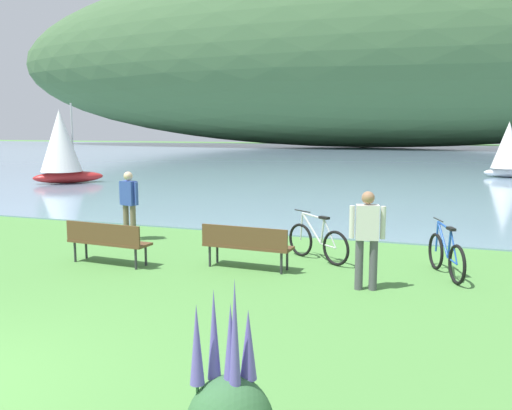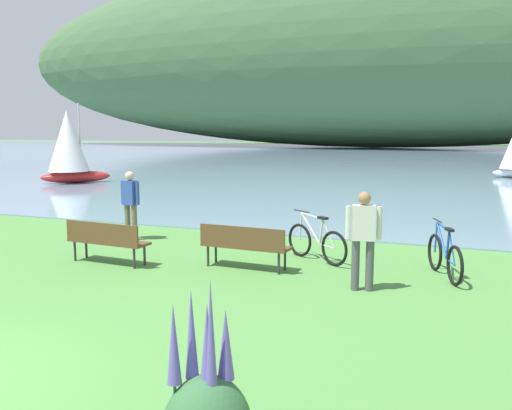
# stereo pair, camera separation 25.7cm
# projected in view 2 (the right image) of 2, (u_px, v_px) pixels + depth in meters

# --- Properties ---
(bay_water) EXTENTS (180.00, 80.00, 0.04)m
(bay_water) POSITION_uv_depth(u_px,v_px,m) (401.00, 157.00, 51.37)
(bay_water) COLOR #7A99B2
(bay_water) RESTS_ON ground
(distant_hillside) EXTENTS (118.09, 28.00, 27.66)m
(distant_hillside) POSITION_uv_depth(u_px,v_px,m) (376.00, 49.00, 76.11)
(distant_hillside) COLOR #42663D
(distant_hillside) RESTS_ON bay_water
(park_bench_near_camera) EXTENTS (1.83, 0.60, 0.88)m
(park_bench_near_camera) POSITION_uv_depth(u_px,v_px,m) (106.00, 239.00, 11.00)
(park_bench_near_camera) COLOR brown
(park_bench_near_camera) RESTS_ON ground
(park_bench_further_along) EXTENTS (1.82, 0.57, 0.88)m
(park_bench_further_along) POSITION_uv_depth(u_px,v_px,m) (244.00, 243.00, 10.58)
(park_bench_further_along) COLOR brown
(park_bench_further_along) RESTS_ON ground
(bicycle_leaning_near_bench) EXTENTS (1.53, 1.00, 1.01)m
(bicycle_leaning_near_bench) POSITION_uv_depth(u_px,v_px,m) (316.00, 242.00, 11.26)
(bicycle_leaning_near_bench) COLOR black
(bicycle_leaning_near_bench) RESTS_ON ground
(bicycle_beside_path) EXTENTS (0.70, 1.67, 1.01)m
(bicycle_beside_path) POSITION_uv_depth(u_px,v_px,m) (444.00, 256.00, 10.02)
(bicycle_beside_path) COLOR black
(bicycle_beside_path) RESTS_ON ground
(person_at_shoreline) EXTENTS (0.60, 0.30, 1.71)m
(person_at_shoreline) POSITION_uv_depth(u_px,v_px,m) (130.00, 201.00, 13.37)
(person_at_shoreline) COLOR #72604C
(person_at_shoreline) RESTS_ON ground
(person_on_the_grass) EXTENTS (0.60, 0.30, 1.71)m
(person_on_the_grass) POSITION_uv_depth(u_px,v_px,m) (363.00, 234.00, 9.13)
(person_on_the_grass) COLOR #4C4C51
(person_on_the_grass) RESTS_ON ground
(sailboat_mid_bay) EXTENTS (3.14, 3.21, 3.98)m
(sailboat_mid_bay) POSITION_uv_depth(u_px,v_px,m) (69.00, 146.00, 26.91)
(sailboat_mid_bay) COLOR #B22323
(sailboat_mid_bay) RESTS_ON bay_water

